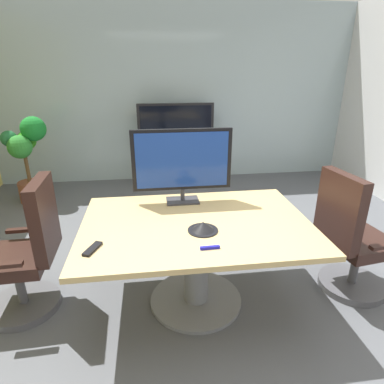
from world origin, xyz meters
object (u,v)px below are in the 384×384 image
object	(u,v)px
office_chair_right	(350,244)
tv_monitor	(182,162)
remote_control	(92,249)
conference_phone	(203,227)
potted_plant	(27,153)
wall_display_unit	(176,157)
conference_table	(196,245)
office_chair_left	(28,259)

from	to	relation	value
office_chair_right	tv_monitor	size ratio (longest dim) A/B	1.30
tv_monitor	remote_control	size ratio (longest dim) A/B	4.94
conference_phone	potted_plant	bearing A→B (deg)	128.34
wall_display_unit	conference_phone	size ratio (longest dim) A/B	5.95
tv_monitor	wall_display_unit	xyz separation A→B (m)	(0.16, 2.53, -0.66)
conference_table	wall_display_unit	world-z (taller)	wall_display_unit
tv_monitor	office_chair_left	bearing A→B (deg)	-165.71
tv_monitor	conference_table	bearing A→B (deg)	-81.75
remote_control	tv_monitor	bearing A→B (deg)	70.97
office_chair_right	wall_display_unit	xyz separation A→B (m)	(-1.21, 2.97, -0.01)
conference_phone	remote_control	bearing A→B (deg)	-167.70
conference_table	potted_plant	size ratio (longest dim) A/B	1.43
office_chair_right	remote_control	xyz separation A→B (m)	(-2.03, -0.29, 0.29)
conference_table	remote_control	distance (m)	0.81
conference_table	office_chair_left	distance (m)	1.31
wall_display_unit	potted_plant	xyz separation A→B (m)	(-2.12, -0.50, 0.28)
conference_table	office_chair_right	xyz separation A→B (m)	(1.31, -0.02, -0.09)
office_chair_left	tv_monitor	world-z (taller)	tv_monitor
conference_table	tv_monitor	world-z (taller)	tv_monitor
potted_plant	conference_phone	bearing A→B (deg)	-51.66
office_chair_left	wall_display_unit	xyz separation A→B (m)	(1.41, 2.84, -0.01)
tv_monitor	remote_control	bearing A→B (deg)	-132.34
conference_table	office_chair_right	bearing A→B (deg)	-0.77
potted_plant	conference_phone	world-z (taller)	potted_plant
conference_phone	tv_monitor	bearing A→B (deg)	98.97
office_chair_left	potted_plant	bearing A→B (deg)	-165.28
office_chair_left	conference_table	bearing A→B (deg)	83.23
office_chair_left	wall_display_unit	size ratio (longest dim) A/B	0.83
office_chair_right	remote_control	world-z (taller)	office_chair_right
tv_monitor	remote_control	xyz separation A→B (m)	(-0.66, -0.73, -0.35)
office_chair_left	remote_control	world-z (taller)	office_chair_left
remote_control	conference_table	bearing A→B (deg)	46.15
conference_table	potted_plant	bearing A→B (deg)	129.52
office_chair_right	potted_plant	bearing A→B (deg)	45.33
office_chair_right	tv_monitor	bearing A→B (deg)	64.04
conference_table	remote_control	world-z (taller)	remote_control
conference_table	office_chair_left	xyz separation A→B (m)	(-1.31, 0.11, -0.09)
conference_table	tv_monitor	bearing A→B (deg)	98.25
office_chair_right	potted_plant	xyz separation A→B (m)	(-3.33, 2.46, 0.27)
potted_plant	conference_phone	xyz separation A→B (m)	(2.05, -2.59, 0.05)
conference_phone	remote_control	world-z (taller)	conference_phone
potted_plant	remote_control	distance (m)	3.04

